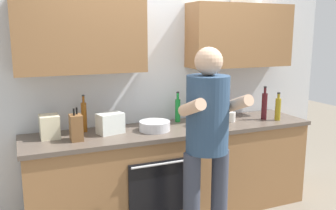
{
  "coord_description": "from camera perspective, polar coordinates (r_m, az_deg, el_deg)",
  "views": [
    {
      "loc": [
        -1.39,
        -3.13,
        1.8
      ],
      "look_at": [
        -0.11,
        -0.1,
        1.15
      ],
      "focal_mm": 38.93,
      "sensor_mm": 36.0,
      "label": 1
    }
  ],
  "objects": [
    {
      "name": "bottle_syrup",
      "position": [
        3.45,
        -13.0,
        -1.76
      ],
      "size": [
        0.05,
        0.05,
        0.35
      ],
      "color": "#8C4C14",
      "rests_on": "counter"
    },
    {
      "name": "grocery_bag_rice",
      "position": [
        3.34,
        -18.06,
        -3.24
      ],
      "size": [
        0.16,
        0.19,
        0.2
      ],
      "primitive_type": "cube",
      "rotation": [
        0.0,
        0.0,
        0.01
      ],
      "color": "beige",
      "rests_on": "counter"
    },
    {
      "name": "potted_herb",
      "position": [
        3.61,
        6.11,
        -1.11
      ],
      "size": [
        0.15,
        0.15,
        0.26
      ],
      "color": "#9E6647",
      "rests_on": "counter"
    },
    {
      "name": "grocery_bag_produce",
      "position": [
        3.36,
        -9.02,
        -2.86
      ],
      "size": [
        0.26,
        0.2,
        0.19
      ],
      "primitive_type": "cube",
      "rotation": [
        0.0,
        0.0,
        0.26
      ],
      "color": "silver",
      "rests_on": "counter"
    },
    {
      "name": "bottle_hotsauce",
      "position": [
        4.05,
        9.4,
        -0.52
      ],
      "size": [
        0.07,
        0.07,
        0.23
      ],
      "color": "red",
      "rests_on": "counter"
    },
    {
      "name": "bottle_oil",
      "position": [
        3.99,
        16.82,
        -0.53
      ],
      "size": [
        0.06,
        0.06,
        0.3
      ],
      "color": "olive",
      "rests_on": "counter"
    },
    {
      "name": "bottle_soda",
      "position": [
        3.75,
        1.53,
        -0.72
      ],
      "size": [
        0.05,
        0.05,
        0.31
      ],
      "color": "#198C33",
      "rests_on": "counter"
    },
    {
      "name": "mixing_bowl",
      "position": [
        3.43,
        -2.1,
        -3.29
      ],
      "size": [
        0.29,
        0.29,
        0.09
      ],
      "primitive_type": "cylinder",
      "color": "silver",
      "rests_on": "counter"
    },
    {
      "name": "bottle_wine",
      "position": [
        3.98,
        14.84,
        -0.07
      ],
      "size": [
        0.06,
        0.06,
        0.35
      ],
      "color": "#471419",
      "rests_on": "counter"
    },
    {
      "name": "knife_block",
      "position": [
        3.2,
        -14.2,
        -3.43
      ],
      "size": [
        0.1,
        0.14,
        0.28
      ],
      "color": "brown",
      "rests_on": "counter"
    },
    {
      "name": "back_wall_unit",
      "position": [
        3.69,
        -0.69,
        6.41
      ],
      "size": [
        4.0,
        0.38,
        2.5
      ],
      "color": "silver",
      "rests_on": "ground"
    },
    {
      "name": "counter",
      "position": [
        3.68,
        0.94,
        -10.32
      ],
      "size": [
        2.84,
        0.67,
        0.9
      ],
      "color": "olive",
      "rests_on": "ground"
    },
    {
      "name": "person_standing",
      "position": [
        2.92,
        6.18,
        -4.69
      ],
      "size": [
        0.49,
        0.45,
        1.7
      ],
      "color": "#383D4C",
      "rests_on": "ground"
    },
    {
      "name": "cup_coffee",
      "position": [
        3.82,
        9.93,
        -1.85
      ],
      "size": [
        0.08,
        0.08,
        0.1
      ],
      "primitive_type": "cylinder",
      "color": "white",
      "rests_on": "counter"
    }
  ]
}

